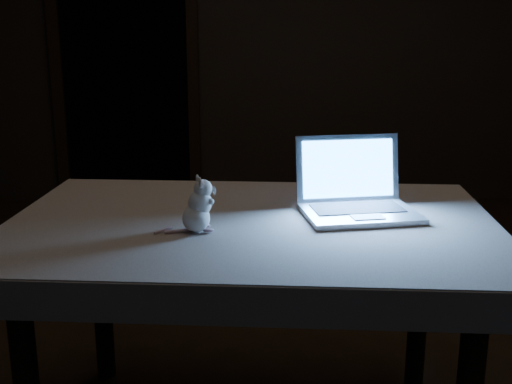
{
  "coord_description": "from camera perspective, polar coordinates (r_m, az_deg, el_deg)",
  "views": [
    {
      "loc": [
        -0.24,
        -2.22,
        1.3
      ],
      "look_at": [
        -0.21,
        -0.34,
        0.8
      ],
      "focal_mm": 45.0,
      "sensor_mm": 36.0,
      "label": 1
    }
  ],
  "objects": [
    {
      "name": "laptop",
      "position": [
        1.94,
        9.38,
        1.06
      ],
      "size": [
        0.38,
        0.34,
        0.23
      ],
      "primitive_type": null,
      "rotation": [
        0.0,
        0.0,
        0.15
      ],
      "color": "silver",
      "rests_on": "tablecloth"
    },
    {
      "name": "floor",
      "position": [
        2.59,
        4.63,
        -15.45
      ],
      "size": [
        5.0,
        5.0,
        0.0
      ],
      "primitive_type": "plane",
      "color": "black",
      "rests_on": "ground"
    },
    {
      "name": "plush_mouse",
      "position": [
        1.79,
        -5.37,
        -1.1
      ],
      "size": [
        0.13,
        0.13,
        0.16
      ],
      "primitive_type": null,
      "rotation": [
        0.0,
        0.0,
        0.16
      ],
      "color": "white",
      "rests_on": "tablecloth"
    },
    {
      "name": "doorway",
      "position": [
        4.81,
        -11.58,
        11.65
      ],
      "size": [
        1.06,
        0.36,
        2.13
      ],
      "primitive_type": null,
      "color": "black",
      "rests_on": "back_wall"
    },
    {
      "name": "back_wall",
      "position": [
        4.73,
        1.94,
        14.73
      ],
      "size": [
        4.5,
        0.04,
        2.6
      ],
      "primitive_type": "cube",
      "color": "black",
      "rests_on": "ground"
    },
    {
      "name": "table",
      "position": [
        2.05,
        -0.38,
        -12.48
      ],
      "size": [
        1.42,
        0.97,
        0.72
      ],
      "primitive_type": null,
      "rotation": [
        0.0,
        0.0,
        -0.08
      ],
      "color": "black",
      "rests_on": "floor"
    },
    {
      "name": "tablecloth",
      "position": [
        1.91,
        0.78,
        -4.06
      ],
      "size": [
        1.53,
        1.09,
        0.1
      ],
      "primitive_type": null,
      "rotation": [
        0.0,
        0.0,
        -0.09
      ],
      "color": "#BFAE9F",
      "rests_on": "table"
    }
  ]
}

